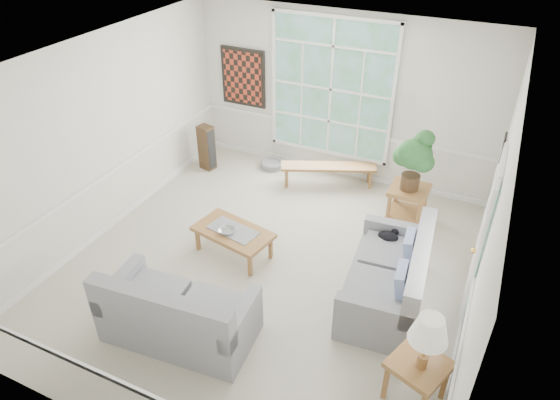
{
  "coord_description": "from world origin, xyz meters",
  "views": [
    {
      "loc": [
        2.52,
        -4.99,
        4.81
      ],
      "look_at": [
        0.1,
        0.2,
        1.05
      ],
      "focal_mm": 32.0,
      "sensor_mm": 36.0,
      "label": 1
    }
  ],
  "objects_px": {
    "loveseat_right": "(387,271)",
    "end_table": "(407,204)",
    "coffee_table": "(234,242)",
    "loveseat_front": "(179,305)",
    "side_table": "(416,380)"
  },
  "relations": [
    {
      "from": "loveseat_right",
      "to": "end_table",
      "type": "height_order",
      "value": "loveseat_right"
    },
    {
      "from": "coffee_table",
      "to": "loveseat_front",
      "type": "bearing_deg",
      "value": -72.65
    },
    {
      "from": "loveseat_right",
      "to": "end_table",
      "type": "relative_size",
      "value": 3.03
    },
    {
      "from": "loveseat_front",
      "to": "coffee_table",
      "type": "relative_size",
      "value": 1.55
    },
    {
      "from": "coffee_table",
      "to": "end_table",
      "type": "relative_size",
      "value": 1.91
    },
    {
      "from": "loveseat_right",
      "to": "side_table",
      "type": "distance_m",
      "value": 1.52
    },
    {
      "from": "loveseat_front",
      "to": "end_table",
      "type": "distance_m",
      "value": 4.1
    },
    {
      "from": "loveseat_right",
      "to": "coffee_table",
      "type": "height_order",
      "value": "loveseat_right"
    },
    {
      "from": "side_table",
      "to": "loveseat_front",
      "type": "bearing_deg",
      "value": -173.78
    },
    {
      "from": "coffee_table",
      "to": "side_table",
      "type": "xyz_separation_m",
      "value": [
        2.98,
        -1.33,
        0.07
      ]
    },
    {
      "from": "loveseat_right",
      "to": "coffee_table",
      "type": "relative_size",
      "value": 1.59
    },
    {
      "from": "end_table",
      "to": "loveseat_front",
      "type": "bearing_deg",
      "value": -118.28
    },
    {
      "from": "end_table",
      "to": "side_table",
      "type": "bearing_deg",
      "value": -75.53
    },
    {
      "from": "loveseat_right",
      "to": "coffee_table",
      "type": "bearing_deg",
      "value": 175.1
    },
    {
      "from": "coffee_table",
      "to": "end_table",
      "type": "distance_m",
      "value": 2.9
    }
  ]
}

